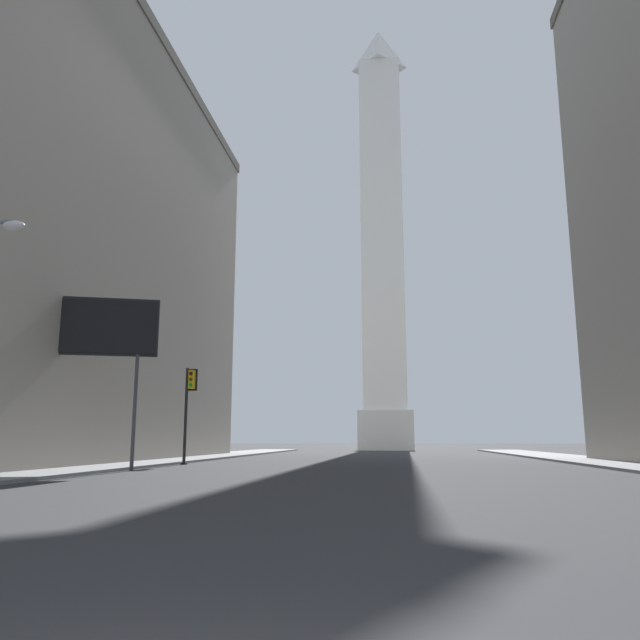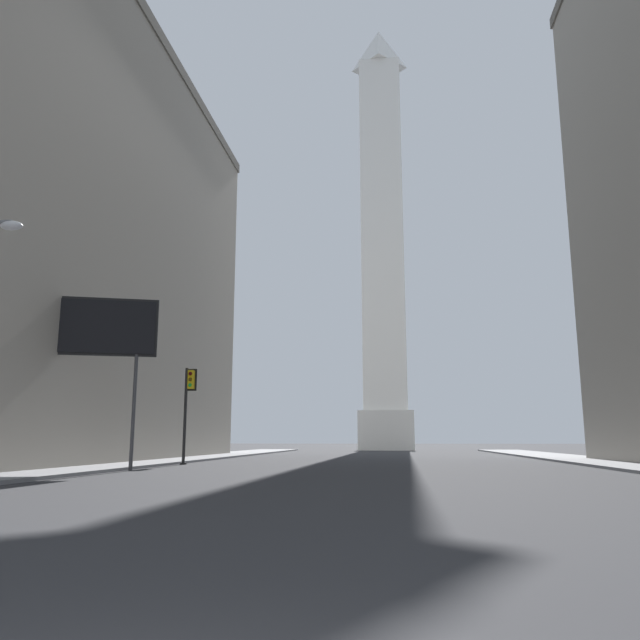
# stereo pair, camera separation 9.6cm
# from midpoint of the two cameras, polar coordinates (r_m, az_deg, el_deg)

# --- Properties ---
(sidewalk_left) EXTENTS (5.00, 99.70, 0.15)m
(sidewalk_left) POSITION_cam_midpoint_polar(r_m,az_deg,el_deg) (36.01, -18.73, -12.50)
(sidewalk_left) COLOR slate
(sidewalk_left) RESTS_ON ground_plane
(obelisk) EXTENTS (7.32, 7.32, 62.74)m
(obelisk) POSITION_cam_midpoint_polar(r_m,az_deg,el_deg) (90.41, 5.76, 7.69)
(obelisk) COLOR silver
(obelisk) RESTS_ON ground_plane
(traffic_light_mid_left) EXTENTS (0.78, 0.50, 5.69)m
(traffic_light_mid_left) POSITION_cam_midpoint_polar(r_m,az_deg,el_deg) (38.35, -11.91, -7.20)
(traffic_light_mid_left) COLOR black
(traffic_light_mid_left) RESTS_ON ground_plane
(billboard_sign) EXTENTS (5.49, 1.97, 8.29)m
(billboard_sign) POSITION_cam_midpoint_polar(r_m,az_deg,el_deg) (32.13, -19.66, -1.00)
(billboard_sign) COLOR #3F3F42
(billboard_sign) RESTS_ON ground_plane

